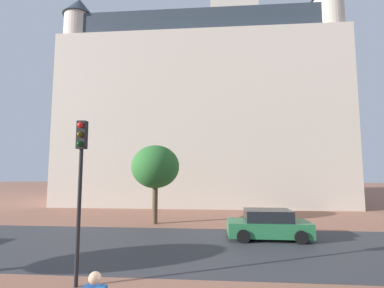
% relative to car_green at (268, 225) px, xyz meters
% --- Properties ---
extents(ground_plane, '(120.00, 120.00, 0.00)m').
position_rel_car_green_xyz_m(ground_plane, '(-3.47, 0.73, -0.70)').
color(ground_plane, '#93604C').
extents(street_asphalt_strip, '(120.00, 7.36, 0.00)m').
position_rel_car_green_xyz_m(street_asphalt_strip, '(-3.47, -1.62, -0.70)').
color(street_asphalt_strip, '#38383D').
rests_on(street_asphalt_strip, ground_plane).
extents(landmark_building, '(28.70, 13.54, 37.84)m').
position_rel_car_green_xyz_m(landmark_building, '(-3.62, 16.22, 10.01)').
color(landmark_building, beige).
rests_on(landmark_building, ground_plane).
extents(car_green, '(4.13, 1.92, 1.48)m').
position_rel_car_green_xyz_m(car_green, '(0.00, 0.00, 0.00)').
color(car_green, '#287042').
rests_on(car_green, ground_plane).
extents(traffic_light_pole, '(0.28, 0.34, 5.10)m').
position_rel_car_green_xyz_m(traffic_light_pole, '(-7.00, -6.09, 2.83)').
color(traffic_light_pole, black).
rests_on(traffic_light_pole, ground_plane).
extents(tree_curb_far, '(3.19, 3.19, 5.18)m').
position_rel_car_green_xyz_m(tree_curb_far, '(-6.66, 3.34, 3.02)').
color(tree_curb_far, brown).
rests_on(tree_curb_far, ground_plane).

